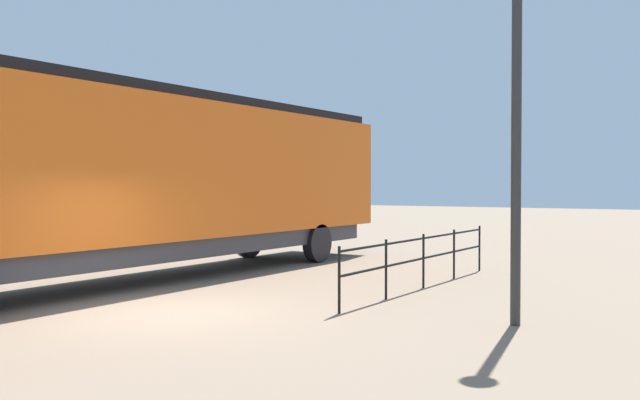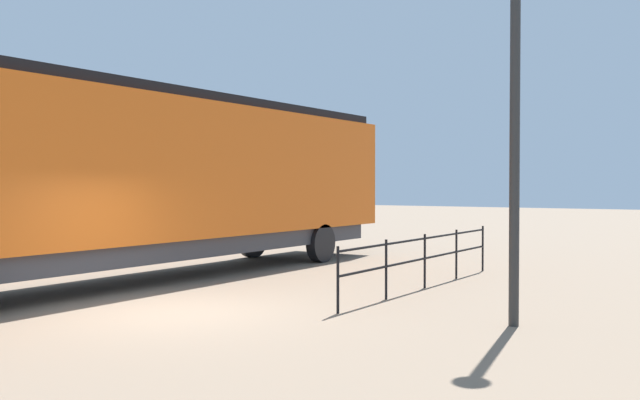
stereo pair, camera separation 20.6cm
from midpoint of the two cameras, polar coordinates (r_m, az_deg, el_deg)
ground_plane at (r=12.48m, az=-11.85°, el=-9.06°), size 120.00×120.00×0.00m
locomotive at (r=17.09m, az=-11.90°, el=1.98°), size 2.82×16.58×4.41m
lamp_post at (r=11.52m, az=16.21°, el=10.55°), size 0.44×0.44×6.32m
platform_fence at (r=15.20m, az=8.97°, el=-4.34°), size 0.05×7.19×1.17m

